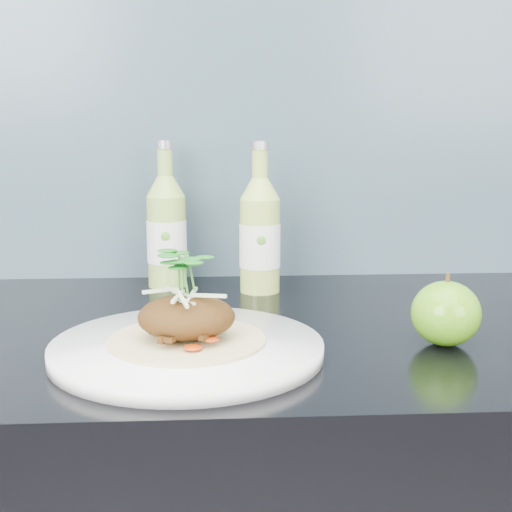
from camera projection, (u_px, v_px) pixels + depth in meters
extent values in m
cube|color=#6B93A8|center=(241.00, 60.00, 1.13)|extent=(4.00, 0.02, 0.70)
cylinder|color=white|center=(187.00, 349.00, 0.79)|extent=(0.34, 0.34, 0.02)
cylinder|color=tan|center=(187.00, 340.00, 0.79)|extent=(0.17, 0.17, 0.00)
ellipsoid|color=#4B2C0E|center=(187.00, 317.00, 0.78)|extent=(0.11, 0.09, 0.05)
ellipsoid|color=#54860E|center=(446.00, 313.00, 0.82)|extent=(0.09, 0.09, 0.08)
cylinder|color=#472D14|center=(448.00, 279.00, 0.81)|extent=(0.01, 0.00, 0.01)
cylinder|color=#91BC4E|center=(167.00, 242.00, 1.11)|extent=(0.06, 0.06, 0.14)
cone|color=#91BC4E|center=(165.00, 186.00, 1.09)|extent=(0.06, 0.06, 0.03)
cylinder|color=#91BC4E|center=(165.00, 162.00, 1.09)|extent=(0.02, 0.02, 0.04)
cylinder|color=silver|center=(165.00, 145.00, 1.08)|extent=(0.03, 0.03, 0.01)
cylinder|color=white|center=(167.00, 241.00, 1.11)|extent=(0.06, 0.06, 0.07)
ellipsoid|color=#59A533|center=(165.00, 236.00, 1.08)|extent=(0.01, 0.00, 0.01)
cylinder|color=#ACC853|center=(260.00, 246.00, 1.07)|extent=(0.07, 0.07, 0.14)
cone|color=#ACC853|center=(260.00, 188.00, 1.06)|extent=(0.06, 0.06, 0.03)
cylinder|color=#ACC853|center=(260.00, 164.00, 1.05)|extent=(0.02, 0.02, 0.04)
cylinder|color=silver|center=(260.00, 145.00, 1.04)|extent=(0.03, 0.03, 0.01)
cylinder|color=white|center=(260.00, 245.00, 1.07)|extent=(0.08, 0.08, 0.07)
ellipsoid|color=#59A533|center=(261.00, 240.00, 1.04)|extent=(0.01, 0.00, 0.01)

